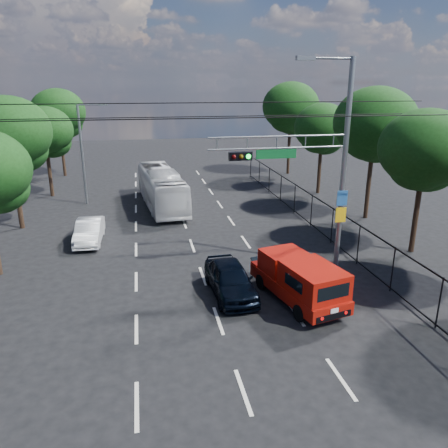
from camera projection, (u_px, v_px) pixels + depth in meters
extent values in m
plane|color=black|center=(243.00, 392.00, 12.50)|extent=(120.00, 120.00, 0.00)
cube|color=beige|center=(137.00, 405.00, 11.96)|extent=(0.12, 2.00, 0.01)
cube|color=beige|center=(136.00, 329.00, 15.69)|extent=(0.12, 2.00, 0.01)
cube|color=beige|center=(136.00, 281.00, 19.43)|extent=(0.12, 2.00, 0.01)
cube|color=beige|center=(136.00, 249.00, 23.16)|extent=(0.12, 2.00, 0.01)
cube|color=beige|center=(136.00, 226.00, 26.90)|extent=(0.12, 2.00, 0.01)
cube|color=beige|center=(136.00, 209.00, 30.64)|extent=(0.12, 2.00, 0.01)
cube|color=beige|center=(136.00, 195.00, 34.37)|extent=(0.12, 2.00, 0.01)
cube|color=beige|center=(136.00, 184.00, 38.11)|extent=(0.12, 2.00, 0.01)
cube|color=beige|center=(136.00, 175.00, 41.84)|extent=(0.12, 2.00, 0.01)
cube|color=beige|center=(243.00, 391.00, 12.50)|extent=(0.12, 2.00, 0.01)
cube|color=beige|center=(218.00, 320.00, 16.24)|extent=(0.12, 2.00, 0.01)
cube|color=beige|center=(203.00, 276.00, 19.97)|extent=(0.12, 2.00, 0.01)
cube|color=beige|center=(192.00, 246.00, 23.71)|extent=(0.12, 2.00, 0.01)
cube|color=beige|center=(184.00, 223.00, 27.44)|extent=(0.12, 2.00, 0.01)
cube|color=beige|center=(179.00, 207.00, 31.18)|extent=(0.12, 2.00, 0.01)
cube|color=beige|center=(174.00, 193.00, 34.91)|extent=(0.12, 2.00, 0.01)
cube|color=beige|center=(170.00, 183.00, 38.65)|extent=(0.12, 2.00, 0.01)
cube|color=beige|center=(167.00, 174.00, 42.39)|extent=(0.12, 2.00, 0.01)
cube|color=beige|center=(341.00, 379.00, 13.04)|extent=(0.12, 2.00, 0.01)
cube|color=beige|center=(295.00, 313.00, 16.78)|extent=(0.12, 2.00, 0.01)
cube|color=beige|center=(266.00, 271.00, 20.51)|extent=(0.12, 2.00, 0.01)
cube|color=beige|center=(246.00, 242.00, 24.25)|extent=(0.12, 2.00, 0.01)
cube|color=beige|center=(231.00, 221.00, 27.99)|extent=(0.12, 2.00, 0.01)
cube|color=beige|center=(220.00, 204.00, 31.72)|extent=(0.12, 2.00, 0.01)
cube|color=beige|center=(211.00, 192.00, 35.46)|extent=(0.12, 2.00, 0.01)
cube|color=beige|center=(204.00, 181.00, 39.19)|extent=(0.12, 2.00, 0.01)
cube|color=beige|center=(198.00, 173.00, 42.93)|extent=(0.12, 2.00, 0.01)
cylinder|color=slate|center=(344.00, 168.00, 19.68)|extent=(0.24, 0.24, 9.50)
cylinder|color=slate|center=(331.00, 58.00, 18.07)|extent=(2.00, 0.10, 0.10)
cube|color=slate|center=(306.00, 58.00, 17.87)|extent=(0.80, 0.25, 0.18)
cylinder|color=slate|center=(279.00, 136.00, 18.66)|extent=(6.20, 0.08, 0.08)
cylinder|color=slate|center=(279.00, 148.00, 18.81)|extent=(6.20, 0.08, 0.08)
cube|color=black|center=(240.00, 156.00, 18.60)|extent=(1.00, 0.28, 0.35)
sphere|color=#3F0505|center=(234.00, 157.00, 18.40)|extent=(0.20, 0.20, 0.20)
sphere|color=#4C3805|center=(241.00, 157.00, 18.46)|extent=(0.20, 0.20, 0.20)
sphere|color=#0CE533|center=(248.00, 156.00, 18.52)|extent=(0.20, 0.20, 0.20)
cube|color=#0D5B27|center=(276.00, 154.00, 18.87)|extent=(1.80, 0.05, 0.40)
cube|color=#235CA4|center=(342.00, 198.00, 19.97)|extent=(0.50, 0.04, 0.70)
cube|color=yellow|center=(341.00, 215.00, 20.21)|extent=(0.50, 0.04, 0.70)
cylinder|color=slate|center=(333.00, 141.00, 19.19)|extent=(0.05, 0.05, 0.50)
cylinder|color=slate|center=(305.00, 142.00, 18.95)|extent=(0.05, 0.05, 0.50)
cylinder|color=slate|center=(277.00, 142.00, 18.72)|extent=(0.05, 0.05, 0.50)
cylinder|color=slate|center=(247.00, 143.00, 18.48)|extent=(0.05, 0.05, 0.50)
cylinder|color=slate|center=(217.00, 144.00, 18.25)|extent=(0.05, 0.05, 0.50)
cylinder|color=slate|center=(82.00, 156.00, 30.79)|extent=(0.18, 0.18, 7.00)
cylinder|color=slate|center=(89.00, 105.00, 29.86)|extent=(1.60, 0.09, 0.09)
cube|color=slate|center=(103.00, 105.00, 30.02)|extent=(0.60, 0.22, 0.15)
cylinder|color=black|center=(208.00, 118.00, 15.88)|extent=(22.00, 0.04, 0.04)
cylinder|color=black|center=(195.00, 103.00, 19.03)|extent=(22.00, 0.04, 0.04)
cylinder|color=black|center=(191.00, 117.00, 20.65)|extent=(22.00, 0.04, 0.04)
cube|color=black|center=(326.00, 204.00, 24.48)|extent=(0.04, 34.00, 0.06)
cube|color=black|center=(324.00, 234.00, 25.04)|extent=(0.04, 34.00, 0.06)
cylinder|color=black|center=(439.00, 303.00, 15.44)|extent=(0.06, 0.06, 2.00)
cylinder|color=black|center=(393.00, 269.00, 18.24)|extent=(0.06, 0.06, 2.00)
cylinder|color=black|center=(358.00, 245.00, 21.04)|extent=(0.06, 0.06, 2.00)
cylinder|color=black|center=(332.00, 225.00, 23.84)|extent=(0.06, 0.06, 2.00)
cylinder|color=black|center=(311.00, 210.00, 26.64)|extent=(0.06, 0.06, 2.00)
cylinder|color=black|center=(295.00, 198.00, 29.44)|extent=(0.06, 0.06, 2.00)
cylinder|color=black|center=(281.00, 188.00, 32.25)|extent=(0.06, 0.06, 2.00)
cylinder|color=black|center=(269.00, 180.00, 35.05)|extent=(0.06, 0.06, 2.00)
cylinder|color=black|center=(259.00, 173.00, 37.85)|extent=(0.06, 0.06, 2.00)
cylinder|color=black|center=(251.00, 166.00, 40.65)|extent=(0.06, 0.06, 2.00)
cylinder|color=black|center=(416.00, 213.00, 22.29)|extent=(0.28, 0.28, 4.20)
ellipsoid|color=black|center=(425.00, 148.00, 21.27)|extent=(4.50, 4.50, 3.83)
ellipsoid|color=black|center=(426.00, 168.00, 21.94)|extent=(3.00, 3.00, 2.40)
ellipsoid|color=black|center=(419.00, 167.00, 21.29)|extent=(2.85, 2.85, 2.28)
cylinder|color=black|center=(369.00, 182.00, 27.91)|extent=(0.28, 0.28, 4.76)
ellipsoid|color=black|center=(375.00, 122.00, 26.76)|extent=(5.10, 5.10, 4.33)
ellipsoid|color=black|center=(376.00, 141.00, 27.48)|extent=(3.40, 3.40, 2.72)
ellipsoid|color=black|center=(370.00, 140.00, 26.82)|extent=(3.23, 3.23, 2.58)
cylinder|color=black|center=(319.00, 168.00, 34.49)|extent=(0.28, 0.28, 4.03)
ellipsoid|color=black|center=(322.00, 127.00, 33.51)|extent=(4.32, 4.32, 3.67)
ellipsoid|color=black|center=(325.00, 140.00, 34.17)|extent=(2.88, 2.88, 2.30)
ellipsoid|color=black|center=(318.00, 139.00, 33.53)|extent=(2.74, 2.74, 2.19)
cylinder|color=black|center=(289.00, 148.00, 41.86)|extent=(0.28, 0.28, 4.93)
ellipsoid|color=black|center=(291.00, 106.00, 40.66)|extent=(5.28, 5.28, 4.49)
ellipsoid|color=black|center=(293.00, 120.00, 41.40)|extent=(3.52, 3.52, 2.82)
ellipsoid|color=black|center=(287.00, 118.00, 40.74)|extent=(3.34, 3.34, 2.68)
cylinder|color=black|center=(17.00, 192.00, 25.92)|extent=(0.28, 0.28, 4.48)
ellipsoid|color=black|center=(8.00, 132.00, 24.83)|extent=(4.80, 4.80, 4.08)
ellipsoid|color=black|center=(20.00, 151.00, 25.53)|extent=(3.20, 3.20, 2.56)
ellipsoid|color=black|center=(3.00, 150.00, 24.88)|extent=(3.04, 3.04, 2.43)
cylinder|color=black|center=(50.00, 171.00, 33.54)|extent=(0.28, 0.28, 3.92)
ellipsoid|color=black|center=(45.00, 130.00, 32.59)|extent=(4.20, 4.20, 3.57)
ellipsoid|color=black|center=(52.00, 143.00, 33.25)|extent=(2.80, 2.80, 2.24)
ellipsoid|color=black|center=(40.00, 142.00, 32.60)|extent=(2.66, 2.66, 2.13)
cylinder|color=black|center=(63.00, 151.00, 40.88)|extent=(0.28, 0.28, 4.59)
ellipsoid|color=black|center=(58.00, 112.00, 39.76)|extent=(4.92, 4.92, 4.18)
ellipsoid|color=black|center=(65.00, 124.00, 40.47)|extent=(3.28, 3.28, 2.62)
ellipsoid|color=black|center=(55.00, 123.00, 39.82)|extent=(3.12, 3.12, 2.49)
cylinder|color=black|center=(262.00, 282.00, 18.65)|extent=(0.39, 0.70, 0.66)
cylinder|color=black|center=(294.00, 275.00, 19.28)|extent=(0.39, 0.70, 0.66)
cylinder|color=black|center=(300.00, 313.00, 16.11)|extent=(0.39, 0.70, 0.66)
cylinder|color=black|center=(336.00, 304.00, 16.73)|extent=(0.39, 0.70, 0.66)
cube|color=#931008|center=(297.00, 287.00, 17.61)|extent=(2.83, 5.02, 0.53)
cube|color=#931008|center=(271.00, 266.00, 19.44)|extent=(1.82, 0.91, 0.52)
cube|color=black|center=(268.00, 259.00, 19.59)|extent=(1.65, 0.74, 0.29)
cube|color=#931008|center=(284.00, 261.00, 18.35)|extent=(2.00, 1.82, 0.90)
cube|color=black|center=(293.00, 266.00, 17.72)|extent=(1.44, 0.38, 0.52)
cube|color=#931008|center=(313.00, 280.00, 16.48)|extent=(2.27, 2.75, 0.99)
cube|color=black|center=(333.00, 275.00, 16.81)|extent=(0.30, 1.12, 0.43)
cube|color=black|center=(294.00, 283.00, 16.12)|extent=(0.30, 1.12, 0.43)
cube|color=black|center=(333.00, 292.00, 15.43)|extent=(1.35, 0.36, 0.52)
cube|color=black|center=(333.00, 316.00, 15.61)|extent=(1.49, 0.42, 0.25)
cube|color=silver|center=(335.00, 311.00, 15.50)|extent=(0.33, 0.10, 0.17)
imported|color=black|center=(230.00, 279.00, 18.07)|extent=(1.85, 4.15, 1.39)
imported|color=silver|center=(161.00, 188.00, 30.93)|extent=(3.20, 9.70, 2.65)
imported|color=silver|center=(89.00, 231.00, 24.09)|extent=(1.45, 3.85, 1.26)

